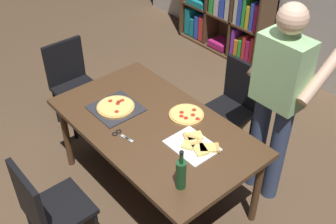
{
  "coord_description": "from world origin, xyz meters",
  "views": [
    {
      "loc": [
        2.0,
        -1.56,
        2.82
      ],
      "look_at": [
        0.0,
        0.15,
        0.8
      ],
      "focal_mm": 44.14,
      "sensor_mm": 36.0,
      "label": 1
    }
  ],
  "objects_px": {
    "person_serving_pizza": "(278,96)",
    "wine_bottle": "(181,174)",
    "chair_near_camera": "(47,207)",
    "chair_far_side": "(234,102)",
    "chair_left_end": "(72,79)",
    "pepperoni_pizza_on_tray": "(116,107)",
    "dining_table": "(154,131)",
    "second_pizza_plain": "(186,115)",
    "kitchen_scissors": "(120,135)"
  },
  "relations": [
    {
      "from": "kitchen_scissors",
      "to": "second_pizza_plain",
      "type": "bearing_deg",
      "value": 74.7
    },
    {
      "from": "chair_left_end",
      "to": "kitchen_scissors",
      "type": "relative_size",
      "value": 4.55
    },
    {
      "from": "chair_near_camera",
      "to": "second_pizza_plain",
      "type": "xyz_separation_m",
      "value": [
        0.09,
        1.25,
        0.25
      ]
    },
    {
      "from": "dining_table",
      "to": "person_serving_pizza",
      "type": "height_order",
      "value": "person_serving_pizza"
    },
    {
      "from": "dining_table",
      "to": "second_pizza_plain",
      "type": "height_order",
      "value": "second_pizza_plain"
    },
    {
      "from": "chair_near_camera",
      "to": "kitchen_scissors",
      "type": "bearing_deg",
      "value": 95.23
    },
    {
      "from": "chair_left_end",
      "to": "person_serving_pizza",
      "type": "xyz_separation_m",
      "value": [
        1.93,
        0.75,
        0.49
      ]
    },
    {
      "from": "pepperoni_pizza_on_tray",
      "to": "wine_bottle",
      "type": "xyz_separation_m",
      "value": [
        0.99,
        -0.16,
        0.1
      ]
    },
    {
      "from": "dining_table",
      "to": "chair_near_camera",
      "type": "height_order",
      "value": "chair_near_camera"
    },
    {
      "from": "person_serving_pizza",
      "to": "kitchen_scissors",
      "type": "height_order",
      "value": "person_serving_pizza"
    },
    {
      "from": "pepperoni_pizza_on_tray",
      "to": "second_pizza_plain",
      "type": "height_order",
      "value": "pepperoni_pizza_on_tray"
    },
    {
      "from": "chair_near_camera",
      "to": "person_serving_pizza",
      "type": "bearing_deg",
      "value": 71.11
    },
    {
      "from": "chair_left_end",
      "to": "wine_bottle",
      "type": "relative_size",
      "value": 2.85
    },
    {
      "from": "person_serving_pizza",
      "to": "wine_bottle",
      "type": "xyz_separation_m",
      "value": [
        0.03,
        -1.03,
        -0.13
      ]
    },
    {
      "from": "person_serving_pizza",
      "to": "pepperoni_pizza_on_tray",
      "type": "relative_size",
      "value": 4.67
    },
    {
      "from": "dining_table",
      "to": "person_serving_pizza",
      "type": "xyz_separation_m",
      "value": [
        0.59,
        0.75,
        0.32
      ]
    },
    {
      "from": "person_serving_pizza",
      "to": "chair_left_end",
      "type": "bearing_deg",
      "value": -158.7
    },
    {
      "from": "dining_table",
      "to": "chair_left_end",
      "type": "height_order",
      "value": "chair_left_end"
    },
    {
      "from": "chair_left_end",
      "to": "wine_bottle",
      "type": "distance_m",
      "value": 2.02
    },
    {
      "from": "dining_table",
      "to": "kitchen_scissors",
      "type": "bearing_deg",
      "value": -103.08
    },
    {
      "from": "chair_near_camera",
      "to": "chair_far_side",
      "type": "bearing_deg",
      "value": 90.0
    },
    {
      "from": "dining_table",
      "to": "chair_near_camera",
      "type": "distance_m",
      "value": 0.99
    },
    {
      "from": "chair_near_camera",
      "to": "second_pizza_plain",
      "type": "height_order",
      "value": "chair_near_camera"
    },
    {
      "from": "chair_near_camera",
      "to": "wine_bottle",
      "type": "distance_m",
      "value": 1.01
    },
    {
      "from": "person_serving_pizza",
      "to": "pepperoni_pizza_on_tray",
      "type": "distance_m",
      "value": 1.31
    },
    {
      "from": "chair_far_side",
      "to": "second_pizza_plain",
      "type": "bearing_deg",
      "value": -82.99
    },
    {
      "from": "wine_bottle",
      "to": "chair_far_side",
      "type": "bearing_deg",
      "value": 116.63
    },
    {
      "from": "wine_bottle",
      "to": "person_serving_pizza",
      "type": "bearing_deg",
      "value": 91.91
    },
    {
      "from": "pepperoni_pizza_on_tray",
      "to": "kitchen_scissors",
      "type": "relative_size",
      "value": 1.89
    },
    {
      "from": "chair_left_end",
      "to": "person_serving_pizza",
      "type": "bearing_deg",
      "value": 21.3
    },
    {
      "from": "chair_left_end",
      "to": "pepperoni_pizza_on_tray",
      "type": "height_order",
      "value": "chair_left_end"
    },
    {
      "from": "wine_bottle",
      "to": "kitchen_scissors",
      "type": "distance_m",
      "value": 0.7
    },
    {
      "from": "chair_near_camera",
      "to": "second_pizza_plain",
      "type": "relative_size",
      "value": 3.14
    },
    {
      "from": "dining_table",
      "to": "pepperoni_pizza_on_tray",
      "type": "height_order",
      "value": "pepperoni_pizza_on_tray"
    },
    {
      "from": "pepperoni_pizza_on_tray",
      "to": "second_pizza_plain",
      "type": "relative_size",
      "value": 1.31
    },
    {
      "from": "dining_table",
      "to": "chair_left_end",
      "type": "xyz_separation_m",
      "value": [
        -1.34,
        0.0,
        -0.17
      ]
    },
    {
      "from": "chair_near_camera",
      "to": "person_serving_pizza",
      "type": "relative_size",
      "value": 0.51
    },
    {
      "from": "chair_left_end",
      "to": "wine_bottle",
      "type": "height_order",
      "value": "wine_bottle"
    },
    {
      "from": "chair_near_camera",
      "to": "person_serving_pizza",
      "type": "xyz_separation_m",
      "value": [
        0.59,
        1.73,
        0.49
      ]
    },
    {
      "from": "chair_left_end",
      "to": "pepperoni_pizza_on_tray",
      "type": "distance_m",
      "value": 1.02
    },
    {
      "from": "person_serving_pizza",
      "to": "second_pizza_plain",
      "type": "relative_size",
      "value": 6.11
    },
    {
      "from": "second_pizza_plain",
      "to": "chair_near_camera",
      "type": "bearing_deg",
      "value": -93.95
    },
    {
      "from": "chair_left_end",
      "to": "pepperoni_pizza_on_tray",
      "type": "xyz_separation_m",
      "value": [
        0.98,
        -0.11,
        0.25
      ]
    },
    {
      "from": "second_pizza_plain",
      "to": "person_serving_pizza",
      "type": "bearing_deg",
      "value": 43.57
    },
    {
      "from": "pepperoni_pizza_on_tray",
      "to": "second_pizza_plain",
      "type": "distance_m",
      "value": 0.59
    },
    {
      "from": "pepperoni_pizza_on_tray",
      "to": "second_pizza_plain",
      "type": "bearing_deg",
      "value": 40.49
    },
    {
      "from": "chair_near_camera",
      "to": "kitchen_scissors",
      "type": "relative_size",
      "value": 4.55
    },
    {
      "from": "chair_far_side",
      "to": "second_pizza_plain",
      "type": "height_order",
      "value": "chair_far_side"
    },
    {
      "from": "person_serving_pizza",
      "to": "wine_bottle",
      "type": "height_order",
      "value": "person_serving_pizza"
    },
    {
      "from": "dining_table",
      "to": "chair_far_side",
      "type": "distance_m",
      "value": 0.99
    }
  ]
}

